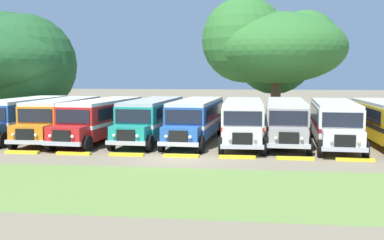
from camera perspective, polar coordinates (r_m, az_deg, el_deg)
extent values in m
plane|color=#84755B|center=(25.74, -1.47, -4.69)|extent=(220.00, 220.00, 0.00)
cube|color=olive|center=(19.36, -4.48, -8.19)|extent=(80.00, 8.01, 0.01)
cube|color=#23519E|center=(36.40, -19.47, 0.50)|extent=(2.83, 9.28, 2.10)
cube|color=silver|center=(36.41, -19.46, 0.24)|extent=(2.86, 9.30, 0.24)
cube|color=black|center=(36.03, -17.50, 1.31)|extent=(0.33, 8.00, 0.80)
cube|color=black|center=(37.25, -20.99, 1.33)|extent=(0.33, 8.00, 0.80)
cube|color=silver|center=(36.32, -19.53, 2.33)|extent=(2.74, 9.18, 0.22)
cube|color=silver|center=(40.50, -16.33, 0.95)|extent=(0.90, 0.09, 1.30)
cylinder|color=black|center=(31.44, -22.04, -2.29)|extent=(0.32, 1.01, 1.00)
cylinder|color=black|center=(38.62, -15.72, -0.67)|extent=(0.32, 1.01, 1.00)
cylinder|color=black|center=(39.69, -18.86, -0.59)|extent=(0.32, 1.01, 1.00)
cube|color=orange|center=(34.60, -15.31, 0.37)|extent=(2.59, 9.22, 2.10)
cube|color=white|center=(34.61, -15.31, 0.10)|extent=(2.62, 9.24, 0.24)
cube|color=black|center=(34.38, -13.18, 1.23)|extent=(0.12, 8.00, 0.80)
cube|color=black|center=(35.32, -17.06, 1.24)|extent=(0.12, 8.00, 0.80)
cube|color=beige|center=(34.51, -15.36, 2.29)|extent=(2.51, 9.12, 0.22)
cube|color=orange|center=(29.83, -19.09, -1.58)|extent=(2.21, 1.42, 1.05)
cube|color=black|center=(29.17, -19.73, -1.71)|extent=(1.10, 0.11, 0.70)
cube|color=#B7B7BC|center=(29.19, -19.73, -2.56)|extent=(2.40, 0.22, 0.24)
cube|color=black|center=(30.33, -18.61, 0.50)|extent=(2.20, 0.08, 0.84)
cube|color=white|center=(38.91, -12.77, 0.85)|extent=(0.90, 0.07, 1.30)
sphere|color=#EAE5C6|center=(28.82, -18.52, -1.76)|extent=(0.20, 0.20, 0.20)
sphere|color=#EAE5C6|center=(29.45, -20.99, -1.69)|extent=(0.20, 0.20, 0.20)
cylinder|color=black|center=(29.49, -16.87, -2.62)|extent=(0.29, 1.00, 1.00)
cylinder|color=black|center=(30.53, -21.01, -2.48)|extent=(0.29, 1.00, 1.00)
cylinder|color=black|center=(37.09, -11.82, -0.83)|extent=(0.29, 1.00, 1.00)
cylinder|color=black|center=(37.92, -15.26, -0.77)|extent=(0.29, 1.00, 1.00)
cube|color=red|center=(33.21, -10.69, 0.26)|extent=(3.38, 9.40, 2.10)
cube|color=white|center=(33.23, -10.68, -0.03)|extent=(3.42, 9.42, 0.24)
cube|color=black|center=(32.96, -8.47, 1.13)|extent=(0.82, 7.97, 0.80)
cube|color=black|center=(33.96, -12.47, 1.19)|extent=(0.82, 7.97, 0.80)
cube|color=silver|center=(33.12, -10.73, 2.26)|extent=(3.30, 9.29, 0.22)
cube|color=red|center=(28.52, -14.92, -1.78)|extent=(2.33, 1.61, 1.05)
cube|color=black|center=(27.87, -15.63, -1.92)|extent=(1.10, 0.21, 0.70)
cube|color=#B7B7BC|center=(27.89, -15.65, -2.81)|extent=(2.41, 0.43, 0.24)
cube|color=black|center=(29.00, -14.36, 0.39)|extent=(2.20, 0.27, 0.84)
cube|color=white|center=(37.48, -7.87, 0.76)|extent=(0.90, 0.15, 1.30)
sphere|color=#EAE5C6|center=(27.50, -14.40, -1.99)|extent=(0.20, 0.20, 0.20)
sphere|color=#EAE5C6|center=(28.17, -16.93, -1.88)|extent=(0.20, 0.20, 0.20)
cylinder|color=black|center=(28.14, -12.63, -2.90)|extent=(0.38, 1.02, 1.00)
cylinder|color=black|center=(29.25, -16.89, -2.69)|extent=(0.38, 1.02, 1.00)
cylinder|color=black|center=(35.65, -6.96, -1.01)|extent=(0.38, 1.02, 1.00)
cylinder|color=black|center=(36.53, -10.51, -0.90)|extent=(0.38, 1.02, 1.00)
cube|color=teal|center=(33.05, -4.79, 0.31)|extent=(2.99, 9.32, 2.10)
cube|color=white|center=(33.07, -4.79, 0.02)|extent=(3.02, 9.34, 0.24)
cube|color=black|center=(32.99, -2.54, 1.19)|extent=(0.47, 7.99, 0.80)
cube|color=black|center=(33.65, -6.76, 1.25)|extent=(0.47, 7.99, 0.80)
cube|color=#B2B2B7|center=(32.96, -4.81, 2.32)|extent=(2.90, 9.22, 0.22)
cube|color=teal|center=(28.06, -7.61, -1.76)|extent=(2.27, 1.52, 1.05)
cube|color=black|center=(27.36, -8.09, -1.90)|extent=(1.10, 0.16, 0.70)
cube|color=#B7B7BC|center=(27.38, -8.10, -2.81)|extent=(2.41, 0.33, 0.24)
cube|color=black|center=(28.58, -7.22, 0.45)|extent=(2.20, 0.18, 0.84)
cube|color=white|center=(37.52, -2.95, 0.81)|extent=(0.90, 0.11, 1.30)
sphere|color=#EAE5C6|center=(27.10, -6.71, -1.96)|extent=(0.20, 0.20, 0.20)
sphere|color=#EAE5C6|center=(27.54, -9.50, -1.87)|extent=(0.20, 0.20, 0.20)
cylinder|color=black|center=(27.88, -5.18, -2.87)|extent=(0.33, 1.01, 1.00)
cylinder|color=black|center=(28.61, -9.82, -2.71)|extent=(0.33, 1.01, 1.00)
cylinder|color=black|center=(35.78, -1.67, -0.95)|extent=(0.33, 1.01, 1.00)
cylinder|color=black|center=(36.35, -5.37, -0.86)|extent=(0.33, 1.01, 1.00)
cube|color=#23519E|center=(32.48, 0.60, 0.24)|extent=(3.06, 9.34, 2.10)
cube|color=silver|center=(32.50, 0.60, -0.05)|extent=(3.10, 9.36, 0.24)
cube|color=black|center=(32.54, 2.90, 1.13)|extent=(0.54, 7.99, 0.80)
cube|color=black|center=(32.98, -1.47, 1.19)|extent=(0.54, 7.99, 0.80)
cube|color=beige|center=(32.39, 0.61, 2.28)|extent=(2.98, 9.23, 0.22)
cube|color=#23519E|center=(27.38, -1.37, -1.89)|extent=(2.28, 1.53, 1.05)
cube|color=black|center=(26.66, -1.70, -2.05)|extent=(1.10, 0.17, 0.70)
cube|color=#B7B7BC|center=(26.68, -1.72, -2.97)|extent=(2.41, 0.35, 0.24)
cube|color=black|center=(27.91, -1.08, 0.37)|extent=(2.20, 0.20, 0.84)
cube|color=silver|center=(37.03, 1.87, 0.75)|extent=(0.90, 0.12, 1.30)
sphere|color=#EAE5C6|center=(26.47, -0.25, -2.10)|extent=(0.20, 0.20, 0.20)
sphere|color=#EAE5C6|center=(26.77, -3.19, -2.02)|extent=(0.20, 0.20, 0.20)
cylinder|color=black|center=(27.32, 1.14, -3.02)|extent=(0.34, 1.02, 1.00)
cylinder|color=black|center=(27.82, -3.74, -2.87)|extent=(0.34, 1.02, 1.00)
cylinder|color=black|center=(35.36, 3.38, -1.03)|extent=(0.34, 1.02, 1.00)
cylinder|color=black|center=(35.75, -0.44, -0.95)|extent=(0.34, 1.02, 1.00)
cube|color=silver|center=(31.80, 6.25, 0.09)|extent=(2.60, 9.23, 2.10)
cube|color=red|center=(31.82, 6.24, -0.21)|extent=(2.63, 9.25, 0.24)
cube|color=black|center=(32.07, 8.53, 1.00)|extent=(0.13, 8.00, 0.80)
cube|color=black|center=(32.09, 3.99, 1.06)|extent=(0.13, 8.00, 0.80)
cube|color=beige|center=(31.71, 6.27, 2.18)|extent=(2.52, 9.13, 0.22)
cube|color=silver|center=(26.60, 6.15, -2.15)|extent=(2.22, 1.42, 1.05)
cube|color=black|center=(25.86, 6.14, -2.32)|extent=(1.10, 0.11, 0.70)
cube|color=#B7B7BC|center=(25.89, 6.13, -3.27)|extent=(2.40, 0.23, 0.24)
cube|color=black|center=(27.15, 6.19, 0.19)|extent=(2.20, 0.08, 0.84)
cube|color=red|center=(36.41, 6.30, 0.63)|extent=(0.90, 0.07, 1.30)
sphere|color=#EAE5C6|center=(25.82, 7.69, -2.35)|extent=(0.20, 0.20, 0.20)
sphere|color=#EAE5C6|center=(25.83, 4.58, -2.32)|extent=(0.20, 0.20, 0.20)
cylinder|color=black|center=(26.79, 8.71, -3.26)|extent=(0.29, 1.00, 1.00)
cylinder|color=black|center=(26.81, 3.57, -3.20)|extent=(0.29, 1.00, 1.00)
cylinder|color=black|center=(34.91, 8.23, -1.17)|extent=(0.29, 1.00, 1.00)
cylinder|color=black|center=(34.93, 4.30, -1.12)|extent=(0.29, 1.00, 1.00)
cube|color=#9E9993|center=(32.44, 11.37, 0.12)|extent=(2.89, 9.30, 2.10)
cube|color=#282828|center=(32.46, 11.36, -0.17)|extent=(2.92, 9.32, 0.24)
cube|color=black|center=(32.76, 13.59, 1.00)|extent=(0.38, 7.99, 0.80)
cube|color=black|center=(32.69, 9.15, 1.08)|extent=(0.38, 7.99, 0.80)
cube|color=beige|center=(32.35, 11.41, 2.17)|extent=(2.81, 9.19, 0.22)
cube|color=#9E9993|center=(27.24, 11.66, -2.05)|extent=(2.26, 1.49, 1.05)
cube|color=black|center=(26.50, 11.71, -2.21)|extent=(1.10, 0.15, 0.70)
cube|color=#B7B7BC|center=(26.53, 11.70, -3.14)|extent=(2.41, 0.30, 0.24)
cube|color=black|center=(27.79, 11.66, 0.23)|extent=(2.20, 0.15, 0.84)
cube|color=#282828|center=(37.05, 11.17, 0.65)|extent=(0.90, 0.10, 1.30)
sphere|color=#EAE5C6|center=(26.49, 13.23, -2.25)|extent=(0.20, 0.20, 0.20)
sphere|color=#EAE5C6|center=(26.44, 10.20, -2.20)|extent=(0.20, 0.20, 0.20)
cylinder|color=black|center=(27.48, 14.13, -3.14)|extent=(0.32, 1.01, 1.00)
cylinder|color=black|center=(27.40, 9.12, -3.07)|extent=(0.32, 1.01, 1.00)
cylinder|color=black|center=(35.59, 13.13, -1.13)|extent=(0.32, 1.01, 1.00)
cylinder|color=black|center=(35.52, 9.27, -1.07)|extent=(0.32, 1.01, 1.00)
cube|color=silver|center=(32.03, 16.90, -0.08)|extent=(3.15, 9.35, 2.10)
cube|color=maroon|center=(32.05, 16.89, -0.38)|extent=(3.18, 9.38, 0.24)
cube|color=black|center=(32.44, 19.11, 0.80)|extent=(0.61, 7.98, 0.80)
cube|color=black|center=(32.19, 14.63, 0.90)|extent=(0.61, 7.98, 0.80)
cube|color=beige|center=(31.94, 16.96, 1.99)|extent=(3.06, 9.25, 0.22)
cube|color=silver|center=(26.86, 17.95, -2.32)|extent=(2.29, 1.55, 1.05)
cube|color=black|center=(26.13, 18.13, -2.49)|extent=(1.10, 0.18, 0.70)
cube|color=#B7B7BC|center=(26.15, 18.11, -3.44)|extent=(2.41, 0.37, 0.24)
cube|color=black|center=(27.40, 17.85, -0.01)|extent=(2.20, 0.22, 0.84)
cube|color=maroon|center=(36.63, 16.21, 0.47)|extent=(0.90, 0.12, 1.30)
sphere|color=#EAE5C6|center=(26.17, 19.67, -2.53)|extent=(0.20, 0.20, 0.20)
sphere|color=#EAE5C6|center=(26.01, 16.61, -2.48)|extent=(0.20, 0.20, 0.20)
cylinder|color=black|center=(27.20, 20.40, -3.42)|extent=(0.35, 1.02, 1.00)
cylinder|color=black|center=(26.92, 15.35, -3.36)|extent=(0.35, 1.02, 1.00)
cylinder|color=black|center=(35.24, 18.33, -1.34)|extent=(0.35, 1.02, 1.00)
cylinder|color=black|center=(35.03, 14.43, -1.27)|extent=(0.35, 1.02, 1.00)
cube|color=black|center=(32.96, 20.22, 0.84)|extent=(0.10, 8.00, 0.80)
cube|color=black|center=(37.49, 20.55, 0.45)|extent=(0.90, 0.07, 1.30)
cylinder|color=black|center=(35.74, 19.25, -1.27)|extent=(0.29, 1.00, 1.00)
cube|color=yellow|center=(29.02, -19.98, -3.70)|extent=(2.00, 0.36, 0.15)
cube|color=yellow|center=(27.74, -14.23, -3.96)|extent=(2.00, 0.36, 0.15)
cube|color=yellow|center=(26.76, -7.98, -4.18)|extent=(2.00, 0.36, 0.15)
cube|color=yellow|center=(26.12, -1.34, -4.37)|extent=(2.00, 0.36, 0.15)
cube|color=yellow|center=(25.84, 5.54, -4.51)|extent=(2.00, 0.36, 0.15)
cube|color=yellow|center=(25.94, 12.47, -4.58)|extent=(2.00, 0.36, 0.15)
cube|color=yellow|center=(26.41, 19.25, -4.58)|extent=(2.00, 0.36, 0.15)
cylinder|color=brown|center=(43.34, 10.15, 2.48)|extent=(0.90, 0.90, 4.53)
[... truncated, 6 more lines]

